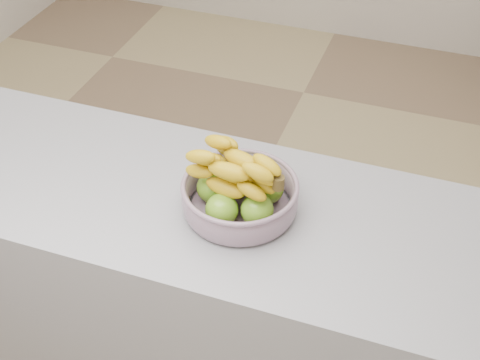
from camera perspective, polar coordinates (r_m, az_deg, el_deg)
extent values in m
plane|color=#97855C|center=(2.96, -0.89, -4.67)|extent=(4.00, 4.00, 0.00)
cube|color=gray|center=(2.16, -8.07, -9.41)|extent=(2.00, 0.60, 0.90)
cylinder|color=#9BA7BA|center=(1.74, 0.00, -2.37)|extent=(0.26, 0.26, 0.01)
torus|color=#9BA7BA|center=(1.69, 0.00, -0.47)|extent=(0.30, 0.30, 0.01)
sphere|color=#63A11B|center=(1.67, -1.57, -2.53)|extent=(0.08, 0.08, 0.08)
sphere|color=#63A11B|center=(1.66, 1.47, -2.58)|extent=(0.08, 0.08, 0.08)
sphere|color=#63A11B|center=(1.73, 2.39, -0.71)|extent=(0.08, 0.08, 0.08)
sphere|color=#63A11B|center=(1.77, 0.05, 0.41)|extent=(0.08, 0.08, 0.08)
sphere|color=#63A11B|center=(1.73, -2.35, -0.65)|extent=(0.08, 0.08, 0.08)
ellipsoid|color=gold|center=(1.65, -1.28, -0.67)|extent=(0.20, 0.08, 0.04)
ellipsoid|color=gold|center=(1.68, -0.27, 0.18)|extent=(0.19, 0.10, 0.04)
ellipsoid|color=gold|center=(1.71, 0.71, 1.00)|extent=(0.19, 0.12, 0.04)
ellipsoid|color=gold|center=(1.64, -0.55, 0.50)|extent=(0.19, 0.07, 0.04)
ellipsoid|color=gold|center=(1.67, 0.54, 1.40)|extent=(0.19, 0.13, 0.04)
ellipsoid|color=gold|center=(1.64, 0.17, 1.69)|extent=(0.19, 0.10, 0.04)
ellipsoid|color=gold|center=(1.61, -0.97, 0.73)|extent=(0.19, 0.06, 0.04)
cylinder|color=#473816|center=(1.60, 3.29, -0.23)|extent=(0.03, 0.03, 0.03)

